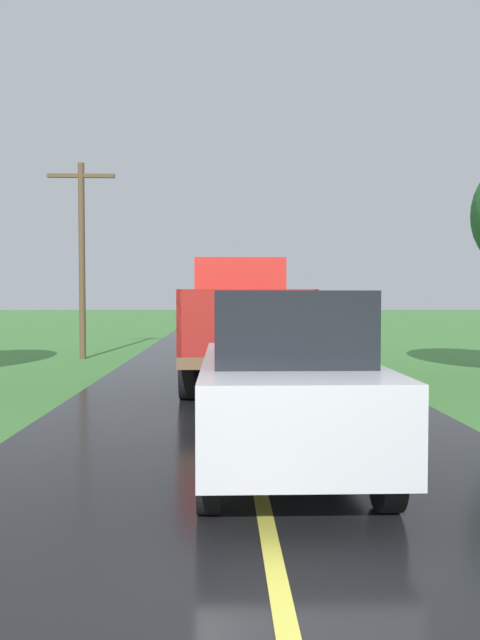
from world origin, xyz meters
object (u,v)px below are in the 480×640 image
object	(u,v)px
utility_pole_roadside	(82,252)
following_car	(284,379)
banana_truck_near	(241,319)
banana_truck_far	(228,310)

from	to	relation	value
utility_pole_roadside	following_car	bearing A→B (deg)	-67.61
utility_pole_roadside	following_car	distance (m)	13.76
banana_truck_near	utility_pole_roadside	bearing A→B (deg)	130.96
banana_truck_far	utility_pole_roadside	xyz separation A→B (m)	(-4.71, -4.58, 1.95)
banana_truck_near	banana_truck_far	xyz separation A→B (m)	(-0.21, 10.25, -0.01)
banana_truck_far	following_car	xyz separation A→B (m)	(0.46, -17.12, -0.40)
banana_truck_near	utility_pole_roadside	size ratio (longest dim) A/B	0.93
following_car	banana_truck_near	bearing A→B (deg)	92.07
banana_truck_far	utility_pole_roadside	distance (m)	6.85
banana_truck_far	banana_truck_near	bearing A→B (deg)	-88.83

